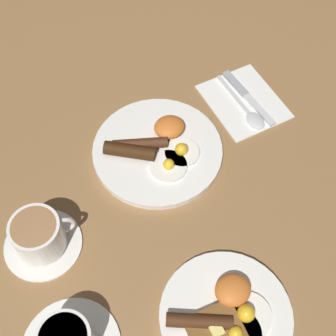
{
  "coord_description": "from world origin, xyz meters",
  "views": [
    {
      "loc": [
        0.22,
        0.49,
        0.79
      ],
      "look_at": [
        0.0,
        0.06,
        0.03
      ],
      "focal_mm": 50.0,
      "sensor_mm": 36.0,
      "label": 1
    }
  ],
  "objects_px": {
    "teacup_near": "(40,237)",
    "knife": "(246,95)",
    "breakfast_plate_near": "(157,149)",
    "breakfast_plate_far": "(226,316)",
    "spoon": "(251,115)"
  },
  "relations": [
    {
      "from": "teacup_near",
      "to": "knife",
      "type": "height_order",
      "value": "teacup_near"
    },
    {
      "from": "breakfast_plate_near",
      "to": "knife",
      "type": "distance_m",
      "value": 0.25
    },
    {
      "from": "breakfast_plate_far",
      "to": "knife",
      "type": "bearing_deg",
      "value": -125.57
    },
    {
      "from": "breakfast_plate_far",
      "to": "teacup_near",
      "type": "relative_size",
      "value": 1.56
    },
    {
      "from": "breakfast_plate_far",
      "to": "spoon",
      "type": "distance_m",
      "value": 0.44
    },
    {
      "from": "breakfast_plate_far",
      "to": "spoon",
      "type": "xyz_separation_m",
      "value": [
        -0.27,
        -0.35,
        -0.0
      ]
    },
    {
      "from": "breakfast_plate_far",
      "to": "knife",
      "type": "height_order",
      "value": "breakfast_plate_far"
    },
    {
      "from": "breakfast_plate_near",
      "to": "knife",
      "type": "bearing_deg",
      "value": -168.79
    },
    {
      "from": "breakfast_plate_far",
      "to": "teacup_near",
      "type": "xyz_separation_m",
      "value": [
        0.23,
        -0.26,
        0.02
      ]
    },
    {
      "from": "knife",
      "to": "spoon",
      "type": "xyz_separation_m",
      "value": [
        0.02,
        0.05,
        0.0
      ]
    },
    {
      "from": "teacup_near",
      "to": "knife",
      "type": "distance_m",
      "value": 0.53
    },
    {
      "from": "knife",
      "to": "breakfast_plate_near",
      "type": "bearing_deg",
      "value": -83.59
    },
    {
      "from": "spoon",
      "to": "breakfast_plate_far",
      "type": "bearing_deg",
      "value": -39.55
    },
    {
      "from": "spoon",
      "to": "breakfast_plate_near",
      "type": "bearing_deg",
      "value": -93.87
    },
    {
      "from": "teacup_near",
      "to": "spoon",
      "type": "xyz_separation_m",
      "value": [
        -0.49,
        -0.08,
        -0.03
      ]
    }
  ]
}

